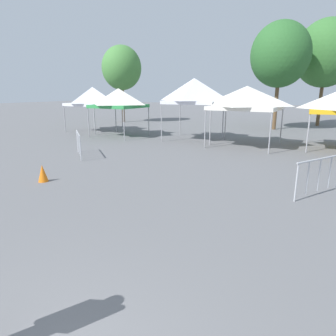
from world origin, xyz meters
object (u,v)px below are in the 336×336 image
(crowd_barrier_by_lift, at_px, (320,169))
(crowd_barrier_near_person, at_px, (78,140))
(tree_behind_tents_left, at_px, (326,53))
(canopy_tent_far_right, at_px, (119,98))
(canopy_tent_behind_right, at_px, (93,96))
(canopy_tent_left_of_center, at_px, (247,98))
(tree_behind_tents_right, at_px, (280,55))
(traffic_cone_lot_center, at_px, (43,173))
(tree_behind_tents_center, at_px, (122,68))
(canopy_tent_far_left, at_px, (194,91))

(crowd_barrier_by_lift, distance_m, crowd_barrier_near_person, 9.71)
(tree_behind_tents_left, bearing_deg, canopy_tent_far_right, -131.72)
(canopy_tent_behind_right, height_order, crowd_barrier_by_lift, canopy_tent_behind_right)
(canopy_tent_left_of_center, xyz_separation_m, crowd_barrier_near_person, (-5.90, -6.17, -1.77))
(tree_behind_tents_right, relative_size, crowd_barrier_by_lift, 4.25)
(canopy_tent_far_right, distance_m, traffic_cone_lot_center, 10.51)
(canopy_tent_far_right, xyz_separation_m, tree_behind_tents_right, (8.44, 8.39, 3.01))
(canopy_tent_far_right, bearing_deg, canopy_tent_behind_right, 159.42)
(traffic_cone_lot_center, bearing_deg, tree_behind_tents_left, 71.69)
(canopy_tent_behind_right, relative_size, crowd_barrier_by_lift, 1.75)
(canopy_tent_left_of_center, bearing_deg, tree_behind_tents_center, 150.98)
(canopy_tent_left_of_center, distance_m, traffic_cone_lot_center, 10.72)
(canopy_tent_behind_right, height_order, canopy_tent_left_of_center, canopy_tent_behind_right)
(canopy_tent_far_left, height_order, traffic_cone_lot_center, canopy_tent_far_left)
(crowd_barrier_by_lift, bearing_deg, canopy_tent_behind_right, 152.28)
(canopy_tent_behind_right, distance_m, canopy_tent_far_left, 8.13)
(canopy_tent_far_left, distance_m, tree_behind_tents_left, 13.85)
(canopy_tent_left_of_center, distance_m, crowd_barrier_near_person, 8.72)
(traffic_cone_lot_center, bearing_deg, crowd_barrier_near_person, 116.98)
(tree_behind_tents_center, xyz_separation_m, tree_behind_tents_right, (13.68, 0.82, 0.50))
(tree_behind_tents_right, distance_m, traffic_cone_lot_center, 19.13)
(canopy_tent_far_left, bearing_deg, canopy_tent_left_of_center, -11.98)
(tree_behind_tents_right, bearing_deg, traffic_cone_lot_center, -103.96)
(canopy_tent_behind_right, bearing_deg, canopy_tent_left_of_center, -5.33)
(crowd_barrier_near_person, bearing_deg, traffic_cone_lot_center, -63.02)
(canopy_tent_far_right, relative_size, canopy_tent_left_of_center, 0.88)
(crowd_barrier_near_person, xyz_separation_m, traffic_cone_lot_center, (1.76, -3.45, -0.47))
(tree_behind_tents_left, distance_m, crowd_barrier_by_lift, 20.13)
(crowd_barrier_near_person, relative_size, traffic_cone_lot_center, 2.87)
(canopy_tent_far_right, height_order, crowd_barrier_by_lift, canopy_tent_far_right)
(canopy_tent_behind_right, distance_m, tree_behind_tents_right, 14.01)
(tree_behind_tents_left, height_order, crowd_barrier_near_person, tree_behind_tents_left)
(canopy_tent_behind_right, xyz_separation_m, crowd_barrier_near_person, (5.47, -7.23, -1.75))
(canopy_tent_far_left, xyz_separation_m, tree_behind_tents_left, (6.46, 11.89, 2.96))
(canopy_tent_far_right, bearing_deg, tree_behind_tents_left, 48.28)
(crowd_barrier_by_lift, distance_m, traffic_cone_lot_center, 8.39)
(canopy_tent_behind_right, relative_size, crowd_barrier_near_person, 2.02)
(tree_behind_tents_left, height_order, crowd_barrier_by_lift, tree_behind_tents_left)
(tree_behind_tents_center, bearing_deg, traffic_cone_lot_center, -61.55)
(crowd_barrier_near_person, bearing_deg, canopy_tent_far_right, 110.44)
(tree_behind_tents_right, distance_m, crowd_barrier_by_lift, 16.23)
(crowd_barrier_by_lift, bearing_deg, traffic_cone_lot_center, -160.98)
(crowd_barrier_by_lift, bearing_deg, crowd_barrier_near_person, 175.72)
(canopy_tent_left_of_center, bearing_deg, canopy_tent_far_right, -178.96)
(canopy_tent_far_left, bearing_deg, canopy_tent_far_right, -170.26)
(canopy_tent_left_of_center, bearing_deg, canopy_tent_far_left, 168.02)
(traffic_cone_lot_center, bearing_deg, canopy_tent_left_of_center, 66.71)
(canopy_tent_left_of_center, relative_size, tree_behind_tents_right, 0.44)
(canopy_tent_behind_right, bearing_deg, canopy_tent_far_left, -2.61)
(canopy_tent_behind_right, distance_m, crowd_barrier_by_lift, 17.20)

